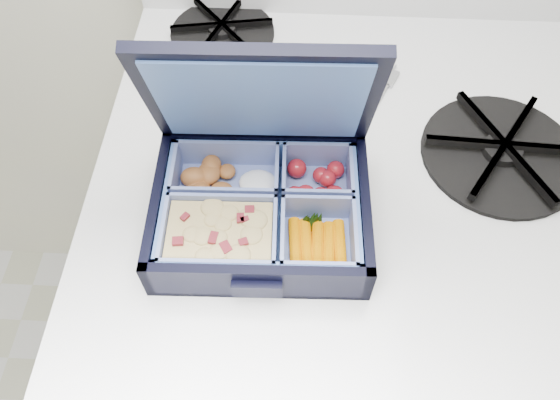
# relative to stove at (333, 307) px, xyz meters

# --- Properties ---
(stove) EXTENTS (0.65, 0.65, 0.98)m
(stove) POSITION_rel_stove_xyz_m (0.00, 0.00, 0.00)
(stove) COLOR silver
(stove) RESTS_ON floor
(bento_box) EXTENTS (0.23, 0.19, 0.05)m
(bento_box) POSITION_rel_stove_xyz_m (-0.12, -0.12, 0.52)
(bento_box) COLOR black
(bento_box) RESTS_ON stove
(burner_grate) EXTENTS (0.20, 0.20, 0.03)m
(burner_grate) POSITION_rel_stove_xyz_m (0.17, -0.00, 0.50)
(burner_grate) COLOR black
(burner_grate) RESTS_ON stove
(burner_grate_rear) EXTENTS (0.17, 0.17, 0.02)m
(burner_grate_rear) POSITION_rel_stove_xyz_m (-0.20, 0.21, 0.50)
(burner_grate_rear) COLOR black
(burner_grate_rear) RESTS_ON stove
(fork) EXTENTS (0.10, 0.18, 0.01)m
(fork) POSITION_rel_stove_xyz_m (-0.00, 0.04, 0.49)
(fork) COLOR #A09FA7
(fork) RESTS_ON stove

